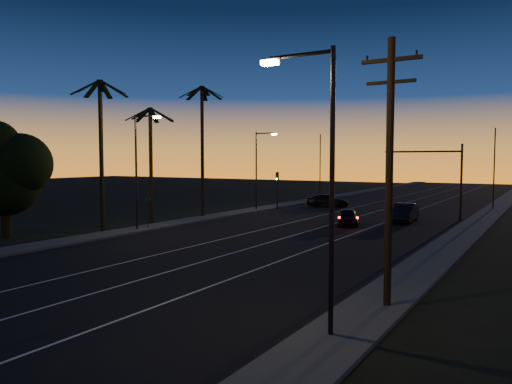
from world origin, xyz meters
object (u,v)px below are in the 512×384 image
Objects in this scene: signal_mast at (434,168)px; right_car at (405,213)px; cross_car at (328,201)px; utility_pole at (389,167)px; lead_car at (348,217)px.

signal_mast reaches higher than right_car.
right_car reaches higher than cross_car.
cross_car is (-17.58, 35.84, -4.58)m from utility_pole.
right_car is (-6.19, 26.40, -4.49)m from utility_pole.
utility_pole is 1.41× the size of signal_mast.
signal_mast reaches higher than cross_car.
signal_mast is 1.45× the size of lead_car.
utility_pole reaches higher than signal_mast.
lead_car is (-5.29, -8.32, -4.06)m from signal_mast.
utility_pole reaches higher than lead_car.
utility_pole reaches higher than cross_car.
utility_pole reaches higher than right_car.
lead_car is 0.97× the size of right_car.
signal_mast is 1.40× the size of right_car.
signal_mast is 5.61m from right_car.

